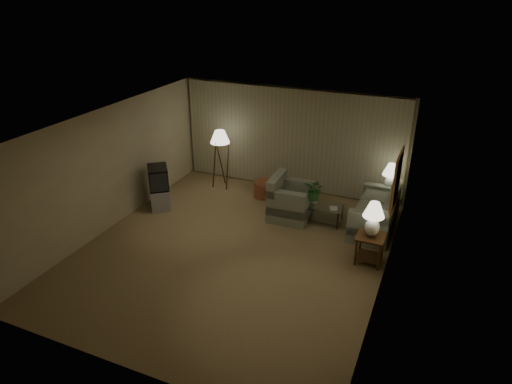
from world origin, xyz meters
TOP-DOWN VIEW (x-y plane):
  - ground at (0.00, 0.00)m, footprint 7.00×7.00m
  - room_shell at (0.02, 1.51)m, footprint 6.04×7.02m
  - sofa at (2.50, 2.00)m, footprint 1.73×0.92m
  - armchair at (0.60, 1.81)m, footprint 1.05×1.00m
  - side_table_near at (2.65, 0.65)m, footprint 0.54×0.54m
  - side_table_far at (2.65, 2.90)m, footprint 0.52×0.43m
  - table_lamp_near at (2.65, 0.65)m, footprint 0.42×0.42m
  - table_lamp_far at (2.65, 2.90)m, footprint 0.39×0.39m
  - coffee_table at (1.29, 1.90)m, footprint 1.09×0.60m
  - tv_cabinet at (-2.55, 1.08)m, footprint 1.17×1.16m
  - crt_tv at (-2.55, 1.08)m, footprint 1.08×1.07m
  - floor_lamp at (-1.69, 2.71)m, footprint 0.51×0.51m
  - ottoman at (-0.39, 2.64)m, footprint 0.60×0.60m
  - vase at (1.14, 1.90)m, footprint 0.15×0.15m
  - flowers at (1.14, 1.90)m, footprint 0.54×0.49m
  - book at (1.54, 1.80)m, footprint 0.23×0.27m

SIDE VIEW (x-z plane):
  - ground at x=0.00m, z-range 0.00..0.00m
  - ottoman at x=-0.39m, z-range 0.00..0.39m
  - tv_cabinet at x=-2.55m, z-range 0.00..0.50m
  - coffee_table at x=1.29m, z-range 0.07..0.48m
  - sofa at x=2.50m, z-range 0.00..0.75m
  - side_table_far at x=2.65m, z-range 0.10..0.70m
  - armchair at x=0.60m, z-range 0.00..0.81m
  - side_table_near at x=2.65m, z-range 0.11..0.71m
  - book at x=1.54m, z-range 0.41..0.43m
  - vase at x=1.14m, z-range 0.42..0.56m
  - crt_tv at x=-2.55m, z-range 0.50..1.05m
  - flowers at x=1.14m, z-range 0.56..1.08m
  - floor_lamp at x=-1.69m, z-range 0.04..1.62m
  - table_lamp_far at x=2.65m, z-range 0.66..1.34m
  - table_lamp_near at x=2.65m, z-range 0.66..1.38m
  - room_shell at x=0.02m, z-range 0.39..3.11m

